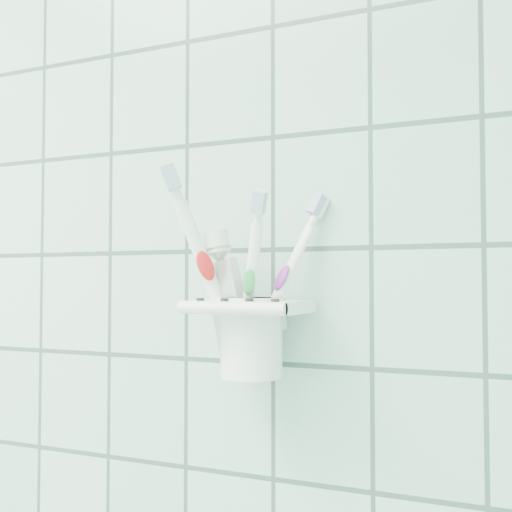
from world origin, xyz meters
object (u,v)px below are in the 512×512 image
at_px(toothbrush_orange, 240,277).
at_px(toothpaste_tube, 240,288).
at_px(toothbrush_blue, 242,271).
at_px(holder_bracket, 250,308).
at_px(toothbrush_pink, 244,260).
at_px(cup, 251,333).

xyz_separation_m(toothbrush_orange, toothpaste_tube, (0.01, -0.01, -0.01)).
bearing_deg(toothbrush_blue, holder_bracket, 98.36).
bearing_deg(toothbrush_orange, toothbrush_pink, 25.91).
height_order(holder_bracket, toothpaste_tube, toothpaste_tube).
xyz_separation_m(toothbrush_blue, toothbrush_orange, (-0.01, 0.02, -0.01)).
bearing_deg(holder_bracket, cup, 97.52).
xyz_separation_m(holder_bracket, cup, (-0.00, 0.00, -0.03)).
relative_size(holder_bracket, cup, 1.38).
distance_m(toothbrush_pink, toothbrush_blue, 0.02).
relative_size(toothbrush_blue, toothpaste_tube, 1.28).
height_order(toothbrush_pink, toothbrush_orange, toothbrush_pink).
bearing_deg(toothpaste_tube, toothbrush_pink, 118.22).
bearing_deg(cup, toothbrush_orange, 179.19).
relative_size(holder_bracket, toothbrush_pink, 0.51).
distance_m(cup, toothbrush_blue, 0.07).
bearing_deg(toothbrush_blue, toothbrush_pink, 134.93).
bearing_deg(toothbrush_pink, cup, -49.12).
distance_m(toothbrush_orange, toothpaste_tube, 0.02).
height_order(cup, toothbrush_blue, toothbrush_blue).
distance_m(holder_bracket, cup, 0.03).
distance_m(holder_bracket, toothbrush_blue, 0.04).
xyz_separation_m(cup, toothbrush_pink, (-0.01, 0.00, 0.08)).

